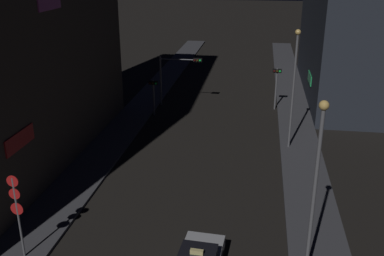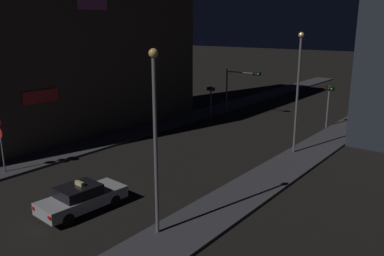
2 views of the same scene
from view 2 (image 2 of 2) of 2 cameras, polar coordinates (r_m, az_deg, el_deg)
name	(u,v)px [view 2 (image 2 of 2)]	position (r m, az deg, el deg)	size (l,w,h in m)	color
sidewalk_left	(209,112)	(42.87, 2.52, 2.38)	(2.90, 70.72, 0.16)	#424247
sidewalk_right	(341,132)	(36.81, 20.65, -0.59)	(2.90, 70.72, 0.16)	#424247
taxi	(82,198)	(20.87, -15.63, -9.66)	(2.06, 4.55, 1.62)	#B7B7BC
traffic_light_overhead	(240,82)	(41.09, 6.88, 6.55)	(3.96, 0.41, 4.73)	slate
traffic_light_left_kerb	(211,95)	(39.69, 2.70, 4.73)	(0.80, 0.42, 3.23)	slate
traffic_light_right_kerb	(329,98)	(37.81, 19.08, 4.11)	(0.80, 0.41, 3.89)	slate
sign_pole_left	(0,133)	(27.05, -25.91, -0.72)	(0.59, 0.10, 4.18)	slate
street_lamp_near_block	(155,129)	(16.55, -5.33, -0.16)	(0.39, 0.39, 8.07)	slate
street_lamp_far_block	(298,84)	(28.74, 15.03, 6.14)	(0.39, 0.39, 8.52)	slate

